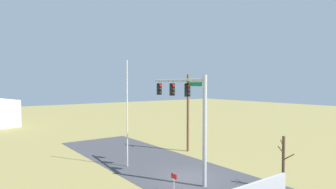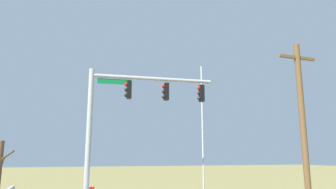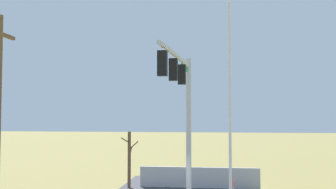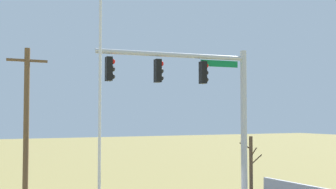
# 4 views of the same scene
# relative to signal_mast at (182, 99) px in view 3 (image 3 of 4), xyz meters

# --- Properties ---
(retaining_fence) EXTENTS (0.20, 7.41, 1.27)m
(retaining_fence) POSITION_rel_signal_mast_xyz_m (5.68, -0.58, -4.67)
(retaining_fence) COLOR #A8A8AD
(retaining_fence) RESTS_ON ground_plane
(signal_mast) EXTENTS (6.80, 0.91, 7.51)m
(signal_mast) POSITION_rel_signal_mast_xyz_m (0.00, 0.00, 0.00)
(signal_mast) COLOR #B2B5BA
(signal_mast) RESTS_ON ground_plane
(flagpole) EXTENTS (0.10, 0.10, 8.84)m
(flagpole) POSITION_rel_signal_mast_xyz_m (-5.38, -2.04, -0.89)
(flagpole) COLOR silver
(flagpole) RESTS_ON ground_plane
(bare_tree) EXTENTS (1.27, 1.02, 3.48)m
(bare_tree) POSITION_rel_signal_mast_xyz_m (5.23, 3.75, -3.51)
(bare_tree) COLOR brown
(bare_tree) RESTS_ON ground_plane
(open_sign) EXTENTS (0.56, 0.04, 1.22)m
(open_sign) POSITION_rel_signal_mast_xyz_m (1.53, -2.49, -4.40)
(open_sign) COLOR silver
(open_sign) RESTS_ON ground_plane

